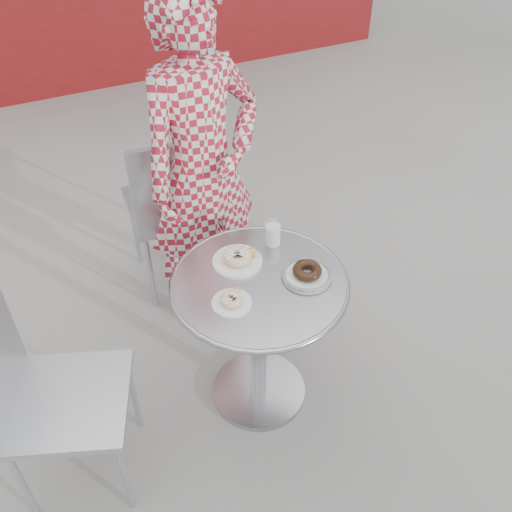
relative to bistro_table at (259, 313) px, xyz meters
name	(u,v)px	position (x,y,z in m)	size (l,w,h in m)	color
ground	(261,382)	(0.03, 0.05, -0.55)	(60.00, 60.00, 0.00)	#A9A6A1
bistro_table	(259,313)	(0.00, 0.00, 0.00)	(0.72, 0.72, 0.73)	#B7B7BC
chair_far	(178,235)	(-0.05, 0.93, -0.25)	(0.50, 0.51, 0.99)	#B0B4B9
chair_left	(76,429)	(-0.82, -0.04, -0.26)	(0.57, 0.57, 0.93)	#B0B4B9
seated_person	(203,171)	(0.02, 0.66, 0.30)	(0.62, 0.41, 1.70)	maroon
plate_far	(238,258)	(-0.03, 0.14, 0.20)	(0.20, 0.20, 0.05)	white
plate_near	(232,300)	(-0.15, -0.06, 0.19)	(0.15, 0.15, 0.04)	white
plate_checker	(307,274)	(0.18, -0.05, 0.19)	(0.20, 0.20, 0.05)	white
milk_cup	(273,234)	(0.15, 0.19, 0.23)	(0.07, 0.07, 0.11)	white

